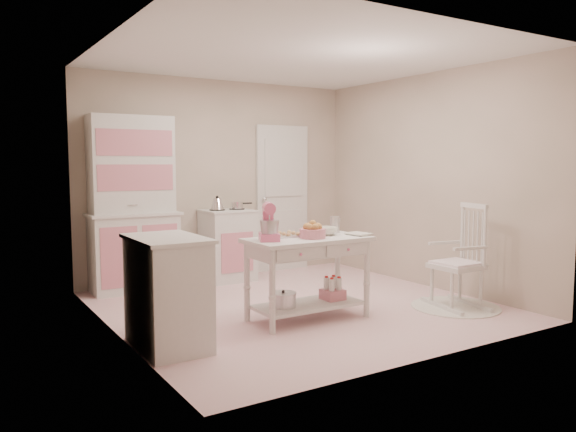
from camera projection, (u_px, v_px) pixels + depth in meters
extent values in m
plane|color=pink|center=(298.00, 306.00, 5.97)|extent=(3.80, 3.80, 0.00)
cube|color=white|center=(298.00, 57.00, 5.72)|extent=(3.80, 3.80, 0.04)
cube|color=beige|center=(220.00, 179.00, 7.45)|extent=(3.80, 0.04, 2.60)
cube|color=beige|center=(434.00, 192.00, 4.24)|extent=(3.80, 0.04, 2.60)
cube|color=beige|center=(114.00, 188.00, 4.84)|extent=(0.04, 3.80, 2.60)
cube|color=beige|center=(428.00, 181.00, 6.85)|extent=(0.04, 3.80, 2.60)
cube|color=silver|center=(282.00, 198.00, 7.95)|extent=(0.82, 0.05, 2.04)
cube|color=silver|center=(133.00, 204.00, 6.62)|extent=(1.06, 0.50, 2.08)
cube|color=silver|center=(228.00, 245.00, 7.26)|extent=(0.62, 0.57, 0.92)
cube|color=silver|center=(168.00, 292.00, 4.60)|extent=(0.54, 0.84, 0.92)
cylinder|color=white|center=(455.00, 307.00, 5.91)|extent=(0.92, 0.92, 0.01)
cube|color=silver|center=(457.00, 256.00, 5.86)|extent=(0.61, 0.80, 1.10)
cube|color=silver|center=(308.00, 279.00, 5.44)|extent=(1.20, 0.60, 0.80)
cube|color=pink|center=(269.00, 222.00, 5.18)|extent=(0.30, 0.34, 0.34)
cube|color=silver|center=(285.00, 236.00, 5.47)|extent=(0.34, 0.24, 0.02)
cylinder|color=#D3798B|center=(313.00, 233.00, 5.37)|extent=(0.25, 0.25, 0.09)
imported|color=silver|center=(325.00, 231.00, 5.60)|extent=(0.25, 0.25, 0.08)
cylinder|color=silver|center=(335.00, 225.00, 5.76)|extent=(0.10, 0.10, 0.17)
imported|color=silver|center=(353.00, 235.00, 5.54)|extent=(0.20, 0.26, 0.02)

